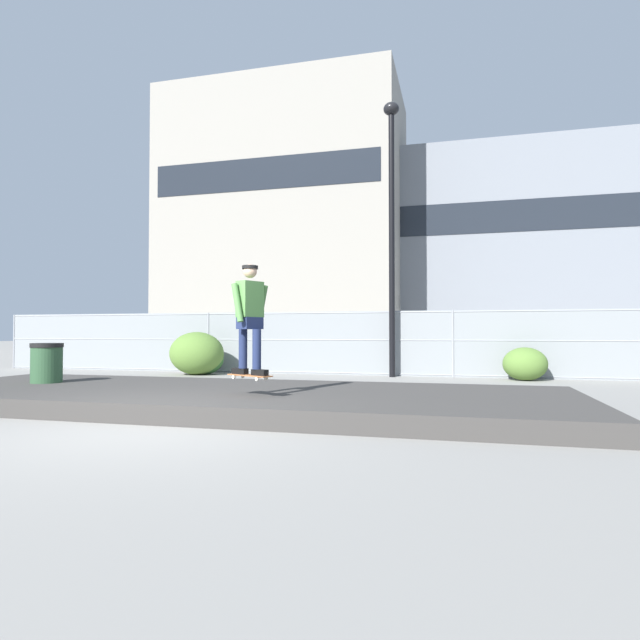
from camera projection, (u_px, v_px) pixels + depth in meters
The scene contains 14 objects.
ground_plane at pixel (147, 430), 6.66m from camera, with size 120.00×120.00×0.00m, color gray.
gravel_berm at pixel (223, 398), 8.83m from camera, with size 11.46×3.97×0.28m, color #3D3A38.
skateboard at pixel (250, 376), 7.88m from camera, with size 0.81×0.53×0.07m.
skater at pixel (250, 312), 7.90m from camera, with size 0.69×0.62×1.67m.
chain_fence at pixel (323, 343), 15.40m from camera, with size 22.23×0.06×1.85m.
street_lamp at pixel (392, 208), 14.66m from camera, with size 0.44×0.44×7.70m.
parked_car_near at pixel (275, 343), 19.23m from camera, with size 4.43×2.00×1.66m.
parked_car_mid at pixel (471, 344), 17.57m from camera, with size 4.49×2.12×1.66m.
library_building at pixel (286, 222), 45.62m from camera, with size 19.75×11.25×21.69m.
office_block at pixel (485, 256), 48.57m from camera, with size 26.26×15.45×16.62m.
shrub_left at pixel (197, 353), 15.33m from camera, with size 1.62×1.32×1.25m.
shrub_center at pixel (204, 359), 15.44m from camera, with size 1.18×0.97×0.91m.
shrub_right at pixel (525, 364), 13.46m from camera, with size 1.10×0.90×0.85m.
trash_bin at pixel (47, 370), 10.02m from camera, with size 0.59×0.59×1.03m.
Camera 1 is at (3.82, -5.91, 1.23)m, focal length 29.48 mm.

